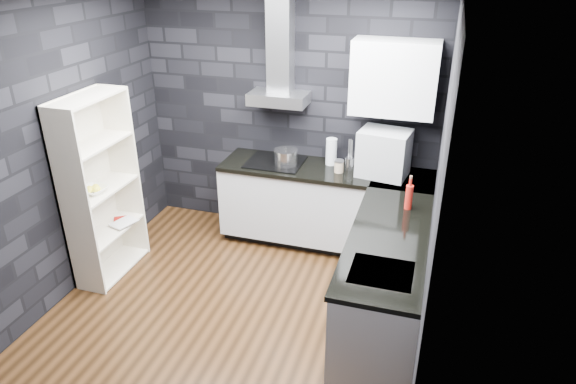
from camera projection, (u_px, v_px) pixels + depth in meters
The scene contains 27 objects.
ground at pixel (237, 306), 4.69m from camera, with size 3.20×3.20×0.00m, color #412612.
wall_back at pixel (289, 113), 5.51m from camera, with size 3.20×0.05×2.70m, color black.
wall_front at pixel (110, 287), 2.71m from camera, with size 3.20×0.05×2.70m, color black.
wall_left at pixel (60, 149), 4.53m from camera, with size 0.05×3.20×2.70m, color black.
wall_right at pixel (439, 197), 3.68m from camera, with size 0.05×3.20×2.70m, color black.
toekick_back at pixel (324, 237), 5.69m from camera, with size 2.18×0.50×0.10m, color black.
toekick_right at pixel (386, 323), 4.40m from camera, with size 0.50×1.78×0.10m, color black.
counter_back_cab at pixel (325, 205), 5.47m from camera, with size 2.20×0.60×0.76m, color #B9B9BD.
counter_right_cab at pixel (386, 281), 4.23m from camera, with size 0.60×1.80×0.76m, color #B9B9BD.
counter_back_top at pixel (326, 171), 5.29m from camera, with size 2.20×0.62×0.04m, color black.
counter_right_top at pixel (389, 239), 4.06m from camera, with size 0.62×1.80×0.04m, color black.
counter_corner_top at pixel (404, 180), 5.09m from camera, with size 0.62×0.62×0.04m, color black.
hood_body at pixel (279, 98), 5.26m from camera, with size 0.60×0.34×0.12m, color #A8A8AC.
hood_chimney at pixel (280, 46), 5.10m from camera, with size 0.24×0.20×0.90m, color #A8A8AC.
upper_cabinet at pixel (394, 78), 4.83m from camera, with size 0.80×0.35×0.70m, color white.
cooktop at pixel (275, 162), 5.43m from camera, with size 0.58×0.50×0.01m, color black.
sink_rim at pixel (381, 272), 3.62m from camera, with size 0.44×0.40×0.01m, color #A8A8AC.
pot at pixel (286, 158), 5.34m from camera, with size 0.24×0.24×0.14m, color silver.
glass_vase at pixel (331, 152), 5.34m from camera, with size 0.11×0.11×0.28m, color white.
storage_jar at pixel (339, 167), 5.18m from camera, with size 0.09×0.09×0.11m, color tan.
utensil_crock at pixel (349, 163), 5.26m from camera, with size 0.09×0.09×0.12m, color silver.
appliance_garage at pixel (384, 154), 5.05m from camera, with size 0.48×0.37×0.48m, color #AFB2B6.
red_bottle at pixel (409, 197), 4.44m from camera, with size 0.06×0.06×0.22m, color red.
bookshelf at pixel (101, 189), 4.84m from camera, with size 0.34×0.80×1.80m, color silver.
fruit_bowl at pixel (94, 190), 4.74m from camera, with size 0.24×0.24×0.06m, color white.
book_red at pixel (112, 214), 5.08m from camera, with size 0.15×0.02×0.20m, color maroon.
book_second at pixel (117, 210), 5.11m from camera, with size 0.18×0.02×0.25m, color #B2B2B2.
Camera 1 is at (1.55, -3.47, 2.98)m, focal length 32.00 mm.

